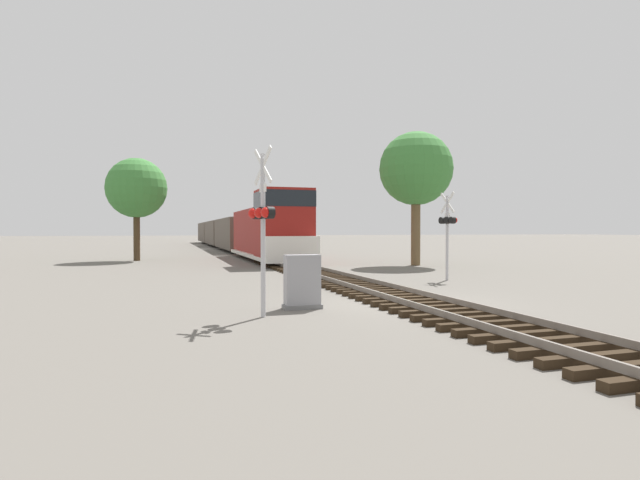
# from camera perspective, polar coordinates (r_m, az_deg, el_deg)

# --- Properties ---
(ground_plane) EXTENTS (400.00, 400.00, 0.00)m
(ground_plane) POSITION_cam_1_polar(r_m,az_deg,el_deg) (15.10, 10.06, -7.16)
(ground_plane) COLOR #666059
(rail_track_bed) EXTENTS (2.60, 160.00, 0.31)m
(rail_track_bed) POSITION_cam_1_polar(r_m,az_deg,el_deg) (15.09, 10.06, -6.65)
(rail_track_bed) COLOR black
(rail_track_bed) RESTS_ON ground
(freight_train) EXTENTS (3.13, 64.72, 4.66)m
(freight_train) POSITION_cam_1_polar(r_m,az_deg,el_deg) (58.32, -10.39, 0.80)
(freight_train) COLOR maroon
(freight_train) RESTS_ON ground
(crossing_signal_near) EXTENTS (0.55, 1.01, 4.24)m
(crossing_signal_near) POSITION_cam_1_polar(r_m,az_deg,el_deg) (12.48, -6.66, 2.48)
(crossing_signal_near) COLOR #B7B7BC
(crossing_signal_near) RESTS_ON ground
(crossing_signal_far) EXTENTS (0.42, 1.01, 3.83)m
(crossing_signal_far) POSITION_cam_1_polar(r_m,az_deg,el_deg) (22.23, 14.40, 1.67)
(crossing_signal_far) COLOR #B7B7BC
(crossing_signal_far) RESTS_ON ground
(relay_cabinet) EXTENTS (1.06, 0.50, 1.49)m
(relay_cabinet) POSITION_cam_1_polar(r_m,az_deg,el_deg) (13.84, -2.05, -4.83)
(relay_cabinet) COLOR slate
(relay_cabinet) RESTS_ON ground
(tree_far_right) EXTENTS (4.52, 4.52, 8.24)m
(tree_far_right) POSITION_cam_1_polar(r_m,az_deg,el_deg) (31.61, 10.90, 7.92)
(tree_far_right) COLOR brown
(tree_far_right) RESTS_ON ground
(tree_mid_background) EXTENTS (4.22, 4.22, 7.28)m
(tree_mid_background) POSITION_cam_1_polar(r_m,az_deg,el_deg) (37.82, -20.25, 5.55)
(tree_mid_background) COLOR #473521
(tree_mid_background) RESTS_ON ground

